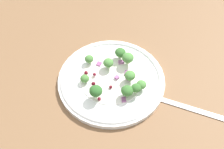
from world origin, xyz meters
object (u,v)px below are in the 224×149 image
object	(u,v)px
broccoli_floret_0	(128,58)
broccoli_floret_1	(96,91)
plate	(112,79)
fork	(179,105)
broccoli_floret_2	(130,76)

from	to	relation	value
broccoli_floret_0	broccoli_floret_1	xyz separation A→B (cm)	(12.06, 1.14, 0.06)
plate	broccoli_floret_1	xyz separation A→B (cm)	(6.37, 1.06, 2.90)
plate	fork	size ratio (longest dim) A/B	1.40
plate	broccoli_floret_0	bearing A→B (deg)	-179.17
fork	broccoli_floret_1	bearing A→B (deg)	-51.56
plate	broccoli_floret_2	xyz separation A→B (cm)	(-2.19, 3.56, 2.42)
plate	fork	distance (cm)	16.58
broccoli_floret_0	broccoli_floret_2	world-z (taller)	broccoli_floret_0
broccoli_floret_2	broccoli_floret_0	bearing A→B (deg)	-133.84
broccoli_floret_2	fork	size ratio (longest dim) A/B	0.14
broccoli_floret_0	broccoli_floret_1	size ratio (longest dim) A/B	0.98
broccoli_floret_2	fork	xyz separation A→B (cm)	(-3.08, 12.15, -3.03)
broccoli_floret_0	plate	bearing A→B (deg)	0.83
plate	fork	bearing A→B (deg)	108.53
broccoli_floret_1	broccoli_floret_0	bearing A→B (deg)	-174.60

